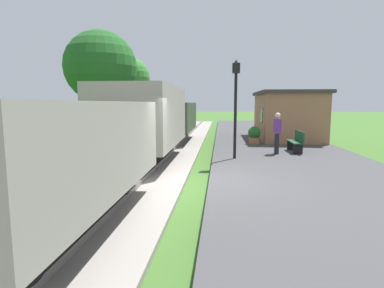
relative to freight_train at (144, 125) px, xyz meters
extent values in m
plane|color=#3D6628|center=(2.40, -3.33, -1.51)|extent=(160.00, 160.00, 0.00)
cube|color=#424244|center=(5.60, -3.33, -1.38)|extent=(6.00, 60.00, 0.25)
cube|color=gray|center=(0.00, -3.33, -1.45)|extent=(3.80, 60.00, 0.12)
cube|color=slate|center=(0.72, -3.33, -1.32)|extent=(0.07, 60.00, 0.14)
cube|color=slate|center=(-0.72, -3.33, -1.32)|extent=(0.07, 60.00, 0.14)
cube|color=gray|center=(0.00, -6.60, 0.07)|extent=(2.50, 5.60, 1.60)
cube|color=black|center=(0.00, -6.60, -0.58)|extent=(2.10, 5.15, 0.50)
cylinder|color=black|center=(0.00, -4.81, -0.83)|extent=(1.56, 0.84, 0.84)
cylinder|color=black|center=(0.00, -3.65, -0.58)|extent=(0.20, 0.30, 0.20)
cube|color=gray|center=(0.00, 0.00, 0.37)|extent=(2.50, 5.60, 2.20)
cube|color=black|center=(0.00, 0.00, -0.58)|extent=(2.10, 5.15, 0.50)
cylinder|color=black|center=(0.00, 1.79, -0.83)|extent=(1.56, 0.84, 0.84)
cylinder|color=black|center=(0.00, -1.79, -0.83)|extent=(1.56, 0.84, 0.84)
cylinder|color=black|center=(0.00, 2.95, -0.58)|extent=(0.20, 0.30, 0.20)
cylinder|color=black|center=(0.00, -2.95, -0.58)|extent=(0.20, 0.30, 0.20)
cube|color=#384C33|center=(0.00, 6.60, 0.07)|extent=(2.50, 5.60, 1.60)
cube|color=black|center=(0.00, 6.60, -0.58)|extent=(2.10, 5.15, 0.50)
cylinder|color=black|center=(0.00, 8.39, -0.83)|extent=(1.56, 0.84, 0.84)
cylinder|color=black|center=(0.00, 4.81, -0.83)|extent=(1.56, 0.84, 0.84)
cylinder|color=black|center=(0.00, 9.55, -0.58)|extent=(0.20, 0.30, 0.20)
cylinder|color=black|center=(0.00, 3.65, -0.58)|extent=(0.20, 0.30, 0.20)
cube|color=#9E6B4C|center=(6.80, 7.32, 0.04)|extent=(3.20, 5.50, 2.60)
cube|color=#3D3833|center=(6.80, 7.32, 1.43)|extent=(3.50, 5.80, 0.18)
cube|color=black|center=(5.19, 6.22, 0.17)|extent=(0.03, 0.90, 0.80)
cube|color=#1E4C2D|center=(6.11, 2.10, -0.82)|extent=(0.42, 1.50, 0.04)
cube|color=#1E4C2D|center=(6.30, 2.10, -0.57)|extent=(0.04, 1.50, 0.45)
cube|color=black|center=(6.11, 1.50, -1.05)|extent=(0.38, 0.06, 0.42)
cube|color=black|center=(6.11, 2.70, -1.05)|extent=(0.38, 0.06, 0.42)
cylinder|color=black|center=(5.25, 1.43, -0.83)|extent=(0.15, 0.15, 0.86)
cylinder|color=black|center=(5.23, 1.59, -0.83)|extent=(0.15, 0.15, 0.86)
cube|color=#662D8C|center=(5.24, 1.51, -0.10)|extent=(0.27, 0.40, 0.60)
sphere|color=beige|center=(5.24, 1.51, 0.34)|extent=(0.22, 0.22, 0.22)
cylinder|color=#9E6642|center=(4.64, 4.59, -1.09)|extent=(0.56, 0.56, 0.34)
sphere|color=#235B23|center=(4.64, 4.59, -0.66)|extent=(0.64, 0.64, 0.64)
cylinder|color=black|center=(3.45, 0.25, 0.34)|extent=(0.11, 0.11, 3.20)
cube|color=black|center=(3.45, 0.25, 2.12)|extent=(0.28, 0.28, 0.36)
sphere|color=#F2E5BF|center=(3.45, 0.25, 2.12)|extent=(0.20, 0.20, 0.20)
cone|color=black|center=(3.45, 0.25, 2.36)|extent=(0.20, 0.20, 0.16)
cylinder|color=#4C3823|center=(-3.87, 5.80, -0.08)|extent=(0.28, 0.28, 2.86)
sphere|color=#235B23|center=(-3.87, 5.80, 2.87)|extent=(4.05, 4.05, 4.05)
cylinder|color=#4C3823|center=(-4.09, 12.07, 0.04)|extent=(0.28, 0.28, 3.09)
sphere|color=#387A33|center=(-4.09, 12.07, 2.76)|extent=(3.14, 3.14, 3.14)
cylinder|color=#4C3823|center=(-6.97, 17.15, -0.10)|extent=(0.28, 0.28, 2.81)
sphere|color=#2D6B28|center=(-6.97, 17.15, 2.96)|extent=(4.42, 4.42, 4.42)
camera|label=1|loc=(2.90, -11.63, 0.84)|focal=29.20mm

